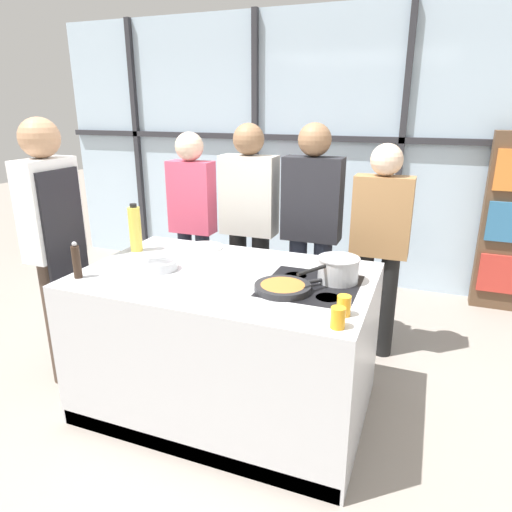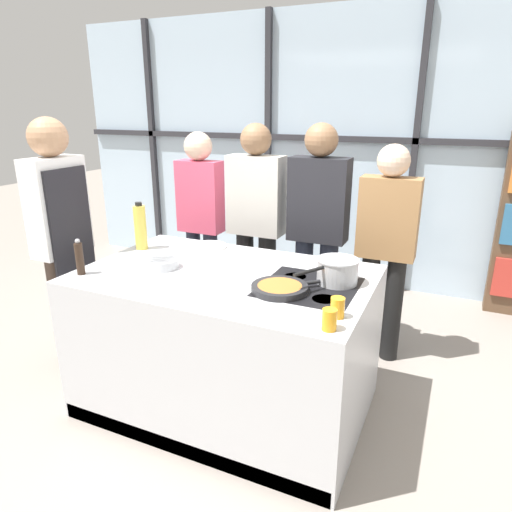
% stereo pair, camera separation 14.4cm
% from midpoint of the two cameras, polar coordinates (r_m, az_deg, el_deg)
% --- Properties ---
extents(ground_plane, '(18.00, 18.00, 0.00)m').
position_cam_midpoint_polar(ground_plane, '(3.16, -4.85, -17.83)').
color(ground_plane, gray).
extents(back_window_wall, '(6.40, 0.10, 2.80)m').
position_cam_midpoint_polar(back_window_wall, '(4.95, 7.75, 12.82)').
color(back_window_wall, silver).
rests_on(back_window_wall, ground_plane).
extents(bookshelf, '(0.47, 0.19, 1.66)m').
position_cam_midpoint_polar(bookshelf, '(4.76, 28.33, 3.56)').
color(bookshelf, brown).
rests_on(bookshelf, ground_plane).
extents(demo_island, '(1.73, 1.10, 0.91)m').
position_cam_midpoint_polar(demo_island, '(2.92, -5.08, -10.64)').
color(demo_island, silver).
rests_on(demo_island, ground_plane).
extents(chef, '(0.25, 0.40, 1.80)m').
position_cam_midpoint_polar(chef, '(3.33, -25.06, 2.39)').
color(chef, '#47382D').
rests_on(chef, ground_plane).
extents(spectator_far_left, '(0.38, 0.23, 1.66)m').
position_cam_midpoint_polar(spectator_far_left, '(3.93, -8.99, 4.92)').
color(spectator_far_left, '#232838').
rests_on(spectator_far_left, ground_plane).
extents(spectator_center_left, '(0.45, 0.24, 1.74)m').
position_cam_midpoint_polar(spectator_center_left, '(3.70, -2.00, 4.65)').
color(spectator_center_left, black).
rests_on(spectator_center_left, ground_plane).
extents(spectator_center_right, '(0.44, 0.24, 1.75)m').
position_cam_midpoint_polar(spectator_center_right, '(3.53, 5.79, 4.05)').
color(spectator_center_right, '#232838').
rests_on(spectator_center_right, ground_plane).
extents(spectator_far_right, '(0.41, 0.23, 1.62)m').
position_cam_midpoint_polar(spectator_far_right, '(3.45, 14.06, 1.94)').
color(spectator_far_right, black).
rests_on(spectator_far_right, ground_plane).
extents(frying_pan, '(0.45, 0.44, 0.04)m').
position_cam_midpoint_polar(frying_pan, '(2.47, 1.87, -3.93)').
color(frying_pan, '#232326').
rests_on(frying_pan, demo_island).
extents(saucepan, '(0.29, 0.40, 0.14)m').
position_cam_midpoint_polar(saucepan, '(2.61, 8.67, -1.61)').
color(saucepan, silver).
rests_on(saucepan, demo_island).
extents(white_plate, '(0.27, 0.27, 0.01)m').
position_cam_midpoint_polar(white_plate, '(3.24, -7.81, 1.10)').
color(white_plate, white).
rests_on(white_plate, demo_island).
extents(mixing_bowl, '(0.20, 0.20, 0.06)m').
position_cam_midpoint_polar(mixing_bowl, '(2.86, -13.24, -1.08)').
color(mixing_bowl, silver).
rests_on(mixing_bowl, demo_island).
extents(oil_bottle, '(0.08, 0.08, 0.33)m').
position_cam_midpoint_polar(oil_bottle, '(3.23, -16.12, 3.29)').
color(oil_bottle, '#E0CC4C').
rests_on(oil_bottle, demo_island).
extents(pepper_grinder, '(0.05, 0.05, 0.22)m').
position_cam_midpoint_polar(pepper_grinder, '(2.85, -22.89, -0.62)').
color(pepper_grinder, '#332319').
rests_on(pepper_grinder, demo_island).
extents(juice_glass_near, '(0.07, 0.07, 0.10)m').
position_cam_midpoint_polar(juice_glass_near, '(2.08, 8.25, -7.67)').
color(juice_glass_near, orange).
rests_on(juice_glass_near, demo_island).
extents(juice_glass_far, '(0.07, 0.07, 0.10)m').
position_cam_midpoint_polar(juice_glass_far, '(2.21, 9.09, -6.16)').
color(juice_glass_far, orange).
rests_on(juice_glass_far, demo_island).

